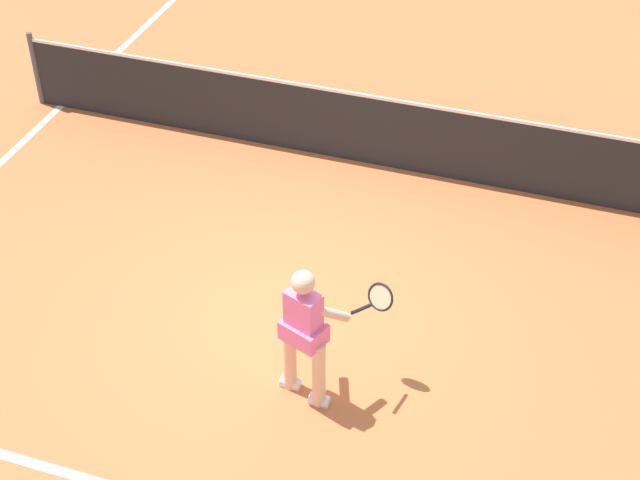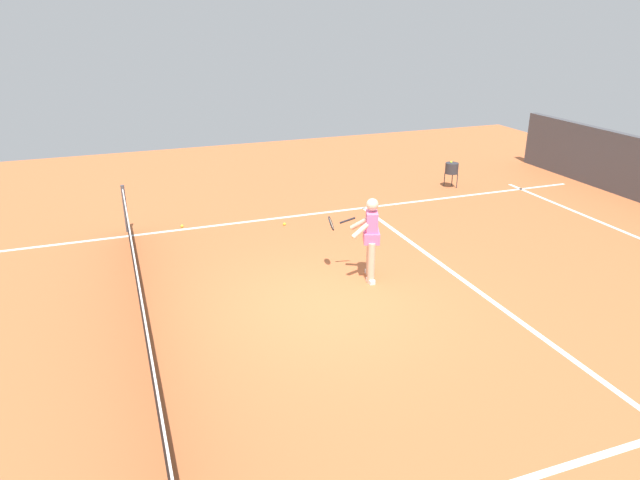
{
  "view_description": "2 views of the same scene",
  "coord_description": "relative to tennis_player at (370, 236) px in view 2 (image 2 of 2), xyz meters",
  "views": [
    {
      "loc": [
        2.84,
        -7.21,
        7.08
      ],
      "look_at": [
        0.34,
        0.27,
        0.84
      ],
      "focal_mm": 55.0,
      "sensor_mm": 36.0,
      "label": 1
    },
    {
      "loc": [
        -8.12,
        3.13,
        4.6
      ],
      "look_at": [
        0.47,
        -0.03,
        0.97
      ],
      "focal_mm": 32.39,
      "sensor_mm": 36.0,
      "label": 2
    }
  ],
  "objects": [
    {
      "name": "tennis_ball_near",
      "position": [
        3.26,
        0.63,
        -0.81
      ],
      "size": [
        0.07,
        0.07,
        0.07
      ],
      "primitive_type": "sphere",
      "color": "#D1E533",
      "rests_on": "ground"
    },
    {
      "name": "sideline_right_marking",
      "position": [
        3.79,
        1.05,
        -0.84
      ],
      "size": [
        0.1,
        17.89,
        0.01
      ],
      "primitive_type": "cube",
      "color": "white",
      "rests_on": "ground"
    },
    {
      "name": "tennis_ball_mid",
      "position": [
        3.94,
        2.87,
        -0.81
      ],
      "size": [
        0.07,
        0.07,
        0.07
      ],
      "primitive_type": "sphere",
      "color": "#D1E533",
      "rests_on": "ground"
    },
    {
      "name": "service_line_marking",
      "position": [
        -0.64,
        -1.6,
        -0.84
      ],
      "size": [
        8.87,
        0.1,
        0.01
      ],
      "primitive_type": "cube",
      "color": "white",
      "rests_on": "ground"
    },
    {
      "name": "ground_plane",
      "position": [
        -0.64,
        1.05,
        -0.85
      ],
      "size": [
        25.86,
        25.86,
        0.0
      ],
      "primitive_type": "plane",
      "color": "#C66638"
    },
    {
      "name": "ball_hopper",
      "position": [
        4.63,
        -4.65,
        -0.3
      ],
      "size": [
        0.36,
        0.36,
        0.74
      ],
      "color": "#333338",
      "rests_on": "ground"
    },
    {
      "name": "tennis_player",
      "position": [
        0.0,
        0.0,
        0.0
      ],
      "size": [
        0.99,
        0.86,
        1.55
      ],
      "color": "beige",
      "rests_on": "ground"
    },
    {
      "name": "court_net",
      "position": [
        -0.64,
        4.05,
        -0.34
      ],
      "size": [
        9.55,
        0.08,
        1.08
      ],
      "color": "#4C4C51",
      "rests_on": "ground"
    }
  ]
}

